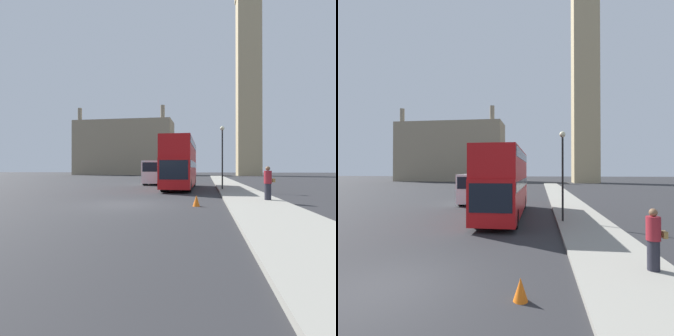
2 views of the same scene
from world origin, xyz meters
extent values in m
plane|color=#28282B|center=(0.00, 0.00, 0.00)|extent=(300.00, 300.00, 0.00)
cube|color=gray|center=(6.55, 0.00, 0.07)|extent=(3.11, 120.00, 0.15)
cube|color=tan|center=(16.07, 65.42, 26.14)|extent=(6.52, 6.52, 52.28)
cube|color=gray|center=(-23.80, 73.60, 9.12)|extent=(32.96, 11.23, 18.24)
cylinder|color=gray|center=(-37.80, 68.82, 20.25)|extent=(1.35, 1.35, 4.01)
cylinder|color=gray|center=(-9.79, 68.82, 20.25)|extent=(1.35, 1.35, 4.01)
cube|color=#B71114|center=(1.63, 11.33, 1.49)|extent=(2.43, 10.67, 2.39)
cube|color=#B71114|center=(1.63, 11.33, 3.59)|extent=(2.43, 10.46, 1.80)
cube|color=black|center=(1.63, 11.33, 2.26)|extent=(2.47, 10.24, 0.55)
cube|color=black|center=(1.63, 11.33, 4.12)|extent=(2.47, 10.03, 0.55)
cube|color=black|center=(1.63, 5.98, 1.78)|extent=(2.14, 0.03, 1.43)
cylinder|color=black|center=(0.76, 7.59, 0.54)|extent=(0.68, 1.08, 1.08)
cylinder|color=black|center=(2.51, 7.59, 0.54)|extent=(0.68, 1.08, 1.08)
cylinder|color=black|center=(0.76, 15.06, 0.54)|extent=(0.68, 1.08, 1.08)
cylinder|color=black|center=(2.51, 15.06, 0.54)|extent=(0.68, 1.08, 1.08)
cube|color=white|center=(-2.21, 18.22, 1.51)|extent=(1.96, 5.82, 2.59)
cube|color=black|center=(-2.21, 15.30, 2.08)|extent=(1.67, 0.02, 1.04)
cube|color=black|center=(-2.21, 16.33, 2.08)|extent=(1.99, 1.05, 0.83)
cylinder|color=black|center=(-2.94, 16.24, 0.39)|extent=(0.49, 0.78, 0.78)
cylinder|color=black|center=(-1.47, 16.24, 0.39)|extent=(0.49, 0.78, 0.78)
cylinder|color=black|center=(-2.94, 20.20, 0.39)|extent=(0.49, 0.78, 0.78)
cylinder|color=black|center=(-1.47, 20.20, 0.39)|extent=(0.49, 0.78, 0.78)
cylinder|color=#23232D|center=(7.33, 1.80, 0.59)|extent=(0.34, 0.34, 0.89)
cylinder|color=maroon|center=(7.33, 1.80, 1.39)|extent=(0.41, 0.41, 0.70)
sphere|color=brown|center=(7.33, 1.80, 1.86)|extent=(0.24, 0.24, 0.24)
cube|color=olive|center=(7.63, 1.80, 1.21)|extent=(0.12, 0.24, 0.20)
cylinder|color=black|center=(5.34, 9.32, 2.62)|extent=(0.12, 0.12, 4.94)
sphere|color=beige|center=(5.34, 9.32, 5.27)|extent=(0.36, 0.36, 0.36)
cone|color=orange|center=(3.54, -0.23, 0.28)|extent=(0.36, 0.36, 0.55)
camera|label=1|loc=(4.03, -13.07, 1.80)|focal=28.00mm
camera|label=2|loc=(3.99, -6.46, 3.08)|focal=28.00mm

